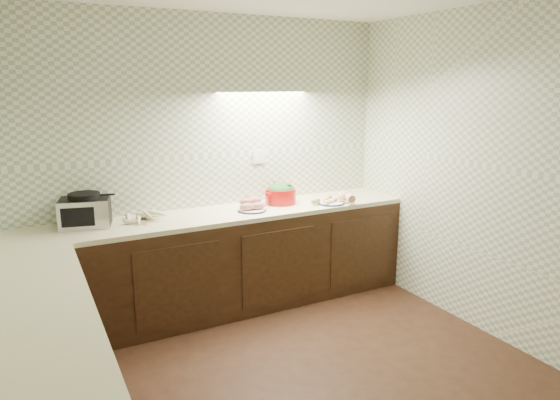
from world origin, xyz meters
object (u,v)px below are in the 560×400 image
toaster_oven (85,211)px  veg_plate (336,199)px  sweet_potato_plate (251,206)px  dutch_oven (281,193)px  parsnip_pile (147,219)px  onion_bowl (250,202)px

toaster_oven → veg_plate: toaster_oven is taller
sweet_potato_plate → dutch_oven: size_ratio=0.70×
toaster_oven → veg_plate: 2.20m
parsnip_pile → onion_bowl: size_ratio=2.49×
toaster_oven → onion_bowl: bearing=13.7°
parsnip_pile → onion_bowl: 0.99m
veg_plate → toaster_oven: bearing=172.4°
parsnip_pile → onion_bowl: bearing=7.7°
toaster_oven → parsnip_pile: size_ratio=1.23×
onion_bowl → dutch_oven: bearing=-8.1°
veg_plate → parsnip_pile: bearing=174.7°
sweet_potato_plate → onion_bowl: sweet_potato_plate is taller
dutch_oven → onion_bowl: bearing=152.9°
parsnip_pile → veg_plate: (1.73, -0.16, 0.01)m
sweet_potato_plate → onion_bowl: 0.18m
dutch_oven → veg_plate: size_ratio=0.89×
onion_bowl → veg_plate: veg_plate is taller
sweet_potato_plate → veg_plate: (0.82, -0.12, -0.00)m
onion_bowl → veg_plate: (0.75, -0.29, 0.00)m
parsnip_pile → onion_bowl: onion_bowl is taller
onion_bowl → veg_plate: bearing=-21.2°
toaster_oven → sweet_potato_plate: 1.37m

